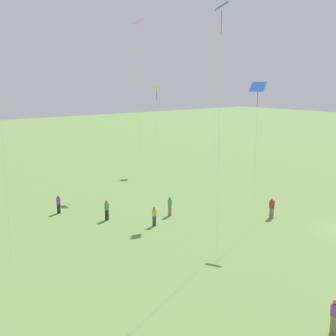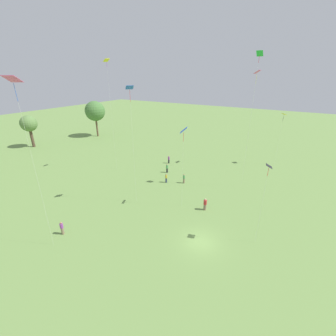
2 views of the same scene
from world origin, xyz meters
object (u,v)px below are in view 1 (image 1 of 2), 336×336
Objects in this scene: person_5 at (59,204)px; kite_8 at (138,28)px; kite_6 at (221,19)px; person_0 at (154,216)px; kite_1 at (216,3)px; person_4 at (107,210)px; person_1 at (334,316)px; kite_7 at (157,92)px; person_2 at (272,208)px; person_3 at (170,206)px; kite_5 at (258,91)px.

person_5 is 24.01m from kite_8.
kite_8 is (24.27, -10.84, 2.08)m from kite_6.
kite_1 is (5.40, -12.30, 19.00)m from person_0.
person_4 reaches higher than person_0.
person_1 is (-19.02, 3.54, 0.04)m from person_0.
person_1 is 0.16× the size of kite_7.
person_3 is (6.27, 6.68, -0.03)m from person_2.
person_2 is 27.36m from kite_7.
kite_8 reaches higher than kite_7.
person_5 is at bearing 164.50° from person_1.
kite_6 is (-12.00, -1.62, 15.18)m from person_4.
kite_1 is 15.20m from kite_5.
person_4 is 1.03× the size of person_5.
person_3 is 0.10× the size of kite_6.
person_4 is 5.18m from person_5.
person_2 is at bearing 86.10° from person_5.
person_1 is 0.15× the size of kite_5.
person_5 is (4.62, 2.34, -0.02)m from person_4.
kite_6 is at bearing 142.53° from kite_7.
person_2 is at bearing 125.56° from kite_5.
kite_5 reaches higher than person_5.
kite_1 is (24.42, -15.84, 18.96)m from person_1.
kite_8 is at bearing 156.91° from person_5.
kite_8 reaches higher than person_2.
kite_6 reaches higher than person_3.
person_2 is 0.17× the size of kite_7.
person_5 is at bearing 124.83° from person_0.
kite_8 is (10.85, 2.05, -1.69)m from kite_1.
kite_6 is (-13.42, 12.89, -3.77)m from kite_1.
person_1 is at bearing -144.65° from person_3.
kite_1 reaches higher than person_3.
kite_6 is 1.54× the size of kite_7.
kite_5 is at bearing -79.60° from person_2.
person_1 is 1.01× the size of person_3.
person_5 reaches higher than person_0.
person_0 is 27.33m from kite_7.
person_1 is 1.01× the size of person_5.
kite_5 reaches higher than person_2.
person_2 is 9.16m from person_3.
person_1 is at bearing 109.01° from kite_1.
person_2 is at bearing 23.32° from person_4.
person_3 is at bearing 74.75° from kite_1.
person_1 is 19.59m from kite_5.
person_1 is at bearing 35.45° from kite_8.
person_5 is at bearing 41.24° from kite_1.
kite_8 reaches higher than person_1.
person_1 is 34.74m from kite_1.
person_5 is 0.09× the size of kite_8.
kite_5 is at bearing 112.75° from kite_1.
kite_5 reaches higher than person_0.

